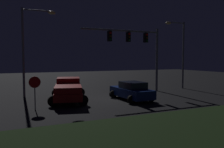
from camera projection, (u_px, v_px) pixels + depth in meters
ground_plane at (114, 99)px, 19.37m from camera, size 80.00×80.00×0.00m
grass_median at (194, 128)px, 11.02m from camera, size 20.80×6.35×0.10m
pickup_truck at (68, 89)px, 18.35m from camera, size 3.72×5.72×1.80m
car_sedan at (132, 91)px, 18.88m from camera, size 2.63×4.48×1.51m
traffic_signal_gantry at (137, 43)px, 22.82m from camera, size 8.32×0.56×6.50m
street_lamp_left at (30, 41)px, 20.19m from camera, size 2.97×0.44×7.81m
street_lamp_right at (180, 46)px, 25.69m from camera, size 2.60×0.44×7.51m
stop_sign at (35, 87)px, 15.10m from camera, size 0.76×0.08×2.23m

